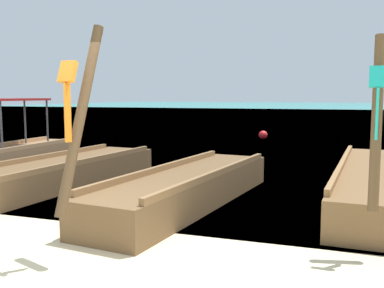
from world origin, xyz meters
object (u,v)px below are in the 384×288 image
(longtail_boat_orange_ribbon, at_px, (187,188))
(longtail_boat_turquoise_ribbon, at_px, (373,182))
(mooring_buoy_near, at_px, (263,135))
(longtail_boat_violet_ribbon, at_px, (58,173))

(longtail_boat_orange_ribbon, bearing_deg, longtail_boat_turquoise_ribbon, 26.60)
(longtail_boat_orange_ribbon, relative_size, mooring_buoy_near, 15.32)
(longtail_boat_violet_ribbon, xyz_separation_m, longtail_boat_orange_ribbon, (3.08, -0.62, 0.03))
(longtail_boat_violet_ribbon, distance_m, mooring_buoy_near, 11.48)
(longtail_boat_turquoise_ribbon, distance_m, mooring_buoy_near, 11.04)
(longtail_boat_orange_ribbon, bearing_deg, longtail_boat_violet_ribbon, 168.59)
(longtail_boat_turquoise_ribbon, bearing_deg, longtail_boat_violet_ribbon, -171.60)
(longtail_boat_orange_ribbon, height_order, mooring_buoy_near, longtail_boat_orange_ribbon)
(longtail_boat_violet_ribbon, bearing_deg, longtail_boat_turquoise_ribbon, 8.40)
(longtail_boat_violet_ribbon, xyz_separation_m, mooring_buoy_near, (2.28, 11.25, -0.08))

